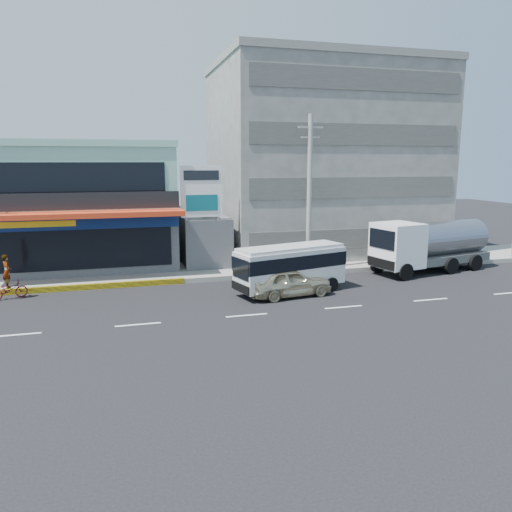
{
  "coord_description": "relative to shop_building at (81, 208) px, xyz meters",
  "views": [
    {
      "loc": [
        -5.66,
        -21.87,
        7.17
      ],
      "look_at": [
        1.36,
        3.2,
        2.2
      ],
      "focal_mm": 35.0,
      "sensor_mm": 36.0,
      "label": 1
    }
  ],
  "objects": [
    {
      "name": "tanker_truck",
      "position": [
        21.79,
        -7.95,
        -2.19
      ],
      "size": [
        8.86,
        4.21,
        3.36
      ],
      "color": "white",
      "rests_on": "ground"
    },
    {
      "name": "gap_structure",
      "position": [
        8.0,
        -1.95,
        -2.25
      ],
      "size": [
        3.0,
        6.0,
        3.5
      ],
      "primitive_type": "cube",
      "color": "#414246",
      "rests_on": "ground"
    },
    {
      "name": "minibus",
      "position": [
        11.38,
        -10.52,
        -2.44
      ],
      "size": [
        6.54,
        3.51,
        2.61
      ],
      "color": "silver",
      "rests_on": "ground"
    },
    {
      "name": "sidewalk",
      "position": [
        13.0,
        -4.45,
        -3.85
      ],
      "size": [
        70.0,
        5.0,
        0.3
      ],
      "primitive_type": "cube",
      "color": "gray",
      "rests_on": "ground"
    },
    {
      "name": "billboard",
      "position": [
        7.5,
        -4.75,
        0.93
      ],
      "size": [
        2.6,
        0.18,
        6.9
      ],
      "color": "gray",
      "rests_on": "ground"
    },
    {
      "name": "motorcycle_rider",
      "position": [
        -3.36,
        -7.75,
        -3.21
      ],
      "size": [
        1.96,
        1.28,
        2.38
      ],
      "color": "maroon",
      "rests_on": "ground"
    },
    {
      "name": "utility_pole_near",
      "position": [
        14.0,
        -6.55,
        1.15
      ],
      "size": [
        1.6,
        0.3,
        10.0
      ],
      "color": "#999993",
      "rests_on": "ground"
    },
    {
      "name": "shop_building",
      "position": [
        0.0,
        0.0,
        0.0
      ],
      "size": [
        12.4,
        11.7,
        8.0
      ],
      "color": "#414246",
      "rests_on": "ground"
    },
    {
      "name": "satellite_dish",
      "position": [
        8.0,
        -2.95,
        -0.42
      ],
      "size": [
        1.5,
        1.5,
        0.15
      ],
      "primitive_type": "cylinder",
      "color": "slate",
      "rests_on": "gap_structure"
    },
    {
      "name": "sedan",
      "position": [
        11.05,
        -11.24,
        -3.2
      ],
      "size": [
        4.87,
        2.49,
        1.59
      ],
      "primitive_type": "imported",
      "rotation": [
        0.0,
        0.0,
        1.71
      ],
      "color": "beige",
      "rests_on": "ground"
    },
    {
      "name": "ground",
      "position": [
        8.0,
        -13.95,
        -4.0
      ],
      "size": [
        120.0,
        120.0,
        0.0
      ],
      "primitive_type": "plane",
      "color": "black",
      "rests_on": "ground"
    },
    {
      "name": "concrete_building",
      "position": [
        18.0,
        1.05,
        3.0
      ],
      "size": [
        16.0,
        12.0,
        14.0
      ],
      "primitive_type": "cube",
      "color": "gray",
      "rests_on": "ground"
    }
  ]
}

